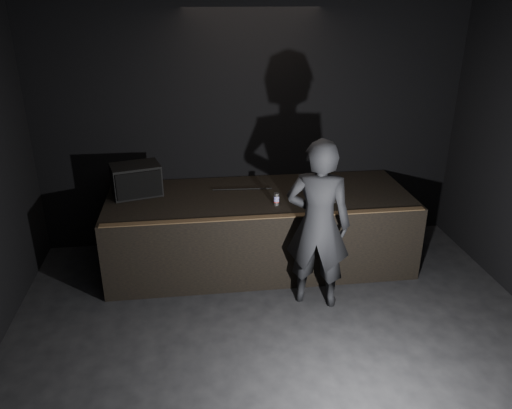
{
  "coord_description": "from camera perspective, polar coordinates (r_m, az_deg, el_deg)",
  "views": [
    {
      "loc": [
        -0.84,
        -3.33,
        3.48
      ],
      "look_at": [
        -0.1,
        2.3,
        1.05
      ],
      "focal_mm": 35.0,
      "sensor_mm": 36.0,
      "label": 1
    }
  ],
  "objects": [
    {
      "name": "laptop",
      "position": [
        6.53,
        7.3,
        1.22
      ],
      "size": [
        0.35,
        0.31,
        0.23
      ],
      "rotation": [
        0.0,
        0.0,
        -0.04
      ],
      "color": "white",
      "rests_on": "stage_riser"
    },
    {
      "name": "cable",
      "position": [
        6.78,
        -1.58,
        1.77
      ],
      "size": [
        0.8,
        0.06,
        0.02
      ],
      "primitive_type": "cylinder",
      "rotation": [
        0.0,
        1.57,
        -0.06
      ],
      "color": "black",
      "rests_on": "stage_riser"
    },
    {
      "name": "beer_can",
      "position": [
        6.26,
        2.35,
        0.62
      ],
      "size": [
        0.07,
        0.07,
        0.16
      ],
      "color": "silver",
      "rests_on": "stage_riser"
    },
    {
      "name": "stage_monitor",
      "position": [
        6.73,
        -13.53,
        2.77
      ],
      "size": [
        0.71,
        0.59,
        0.41
      ],
      "rotation": [
        0.0,
        0.0,
        0.26
      ],
      "color": "black",
      "rests_on": "stage_riser"
    },
    {
      "name": "person",
      "position": [
        5.76,
        7.1,
        -2.29
      ],
      "size": [
        0.87,
        0.71,
        2.05
      ],
      "primitive_type": "imported",
      "rotation": [
        0.0,
        0.0,
        2.8
      ],
      "color": "black",
      "rests_on": "ground"
    },
    {
      "name": "stage_riser",
      "position": [
        6.8,
        0.39,
        -2.81
      ],
      "size": [
        4.0,
        1.5,
        1.0
      ],
      "primitive_type": "cube",
      "color": "black",
      "rests_on": "ground"
    },
    {
      "name": "plastic_cup",
      "position": [
        7.03,
        5.19,
        2.86
      ],
      "size": [
        0.08,
        0.08,
        0.1
      ],
      "primitive_type": "cylinder",
      "color": "white",
      "rests_on": "stage_riser"
    },
    {
      "name": "wii_remote",
      "position": [
        6.14,
        7.86,
        -0.73
      ],
      "size": [
        0.1,
        0.17,
        0.03
      ],
      "primitive_type": "cube",
      "rotation": [
        0.0,
        0.0,
        0.41
      ],
      "color": "white",
      "rests_on": "stage_riser"
    },
    {
      "name": "riser_lip",
      "position": [
        5.95,
        1.32,
        -1.4
      ],
      "size": [
        3.92,
        0.1,
        0.01
      ],
      "primitive_type": "cube",
      "color": "brown",
      "rests_on": "stage_riser"
    },
    {
      "name": "room_walls",
      "position": [
        3.73,
        6.14,
        0.01
      ],
      "size": [
        6.1,
        7.1,
        3.52
      ],
      "color": "black",
      "rests_on": "ground"
    }
  ]
}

